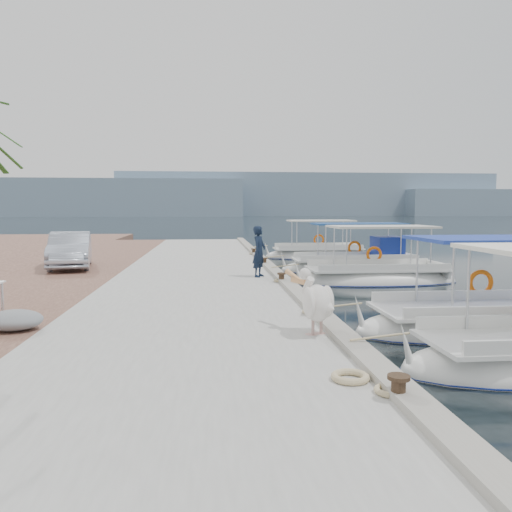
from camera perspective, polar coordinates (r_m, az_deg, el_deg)
The scene contains 15 objects.
ground at distance 14.83m, azimuth 5.11°, elevation -5.81°, with size 400.00×400.00×0.00m, color black.
concrete_quay at distance 19.48m, azimuth -6.32°, elevation -2.39°, with size 6.00×40.00×0.50m, color #9D9D98.
quay_curb at distance 19.60m, azimuth 1.82°, elevation -1.40°, with size 0.44×40.00×0.12m, color gray.
cobblestone_strip at distance 20.20m, azimuth -20.67°, elevation -2.43°, with size 4.00×40.00×0.50m, color brown.
distant_hills at distance 218.25m, azimuth 3.11°, elevation 6.62°, with size 330.00×60.00×18.00m.
fishing_caique_b at distance 13.02m, azimuth 25.53°, elevation -7.34°, with size 6.72×2.48×2.83m.
fishing_caique_c at distance 20.14m, azimuth 13.55°, elevation -2.61°, with size 6.52×2.50×2.83m.
fishing_caique_d at distance 23.72m, azimuth 11.42°, elevation -1.21°, with size 6.96×2.17×2.83m.
fishing_caique_e at distance 29.77m, azimuth 7.08°, elevation 0.05°, with size 6.32×2.31×2.83m.
mooring_bollards at distance 16.12m, azimuth 2.93°, elevation -2.40°, with size 0.28×20.28×0.33m.
pelican at distance 9.56m, azimuth 6.89°, elevation -5.15°, with size 0.89×1.57×1.23m.
fisherman at distance 17.46m, azimuth 0.36°, elevation 0.53°, with size 0.65×0.43×1.79m, color black.
parked_car at distance 21.53m, azimuth -20.46°, elevation 0.65°, with size 1.53×4.39×1.45m, color silver.
tarp_bundle at distance 10.96m, azimuth -25.94°, elevation -6.61°, with size 1.10×0.90×0.40m, color gray.
rope_coil at distance 7.25m, azimuth 10.72°, elevation -13.42°, with size 0.54×0.54×0.10m, color #C6B284.
Camera 1 is at (-2.68, -14.30, 2.87)m, focal length 35.00 mm.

